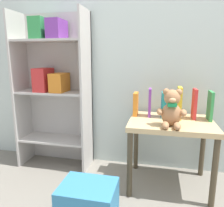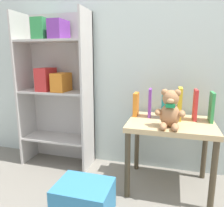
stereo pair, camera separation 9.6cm
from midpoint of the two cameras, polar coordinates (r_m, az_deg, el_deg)
name	(u,v)px [view 1 (the left image)]	position (r m, az deg, el deg)	size (l,w,h in m)	color
wall_back	(155,25)	(1.95, 9.74, 19.57)	(4.80, 0.06, 2.50)	silver
bookshelf_side	(54,82)	(2.03, -16.25, 5.47)	(0.64, 0.28, 1.37)	#BCB7B2
display_table	(171,131)	(1.70, 13.51, -6.92)	(0.62, 0.48, 0.53)	tan
teddy_bear	(172,109)	(1.51, 13.56, -1.52)	(0.20, 0.18, 0.26)	#A8754C
book_standing_orange	(136,104)	(1.77, 4.68, -0.11)	(0.03, 0.12, 0.19)	orange
book_standing_purple	(150,102)	(1.75, 8.28, 0.27)	(0.02, 0.10, 0.22)	purple
book_standing_teal	(164,105)	(1.73, 11.91, -0.34)	(0.04, 0.10, 0.20)	teal
book_standing_yellow	(179,103)	(1.72, 15.64, 0.14)	(0.03, 0.13, 0.24)	gold
book_standing_red	(194,104)	(1.75, 19.24, -0.12)	(0.02, 0.10, 0.23)	red
book_standing_green	(210,106)	(1.76, 22.85, -0.56)	(0.02, 0.14, 0.22)	#33934C
storage_bin	(88,201)	(1.51, -8.24, -23.83)	(0.35, 0.27, 0.22)	teal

